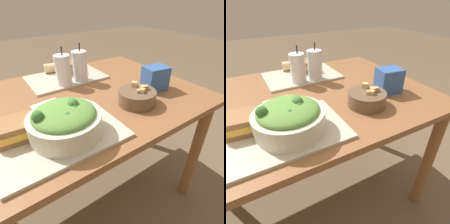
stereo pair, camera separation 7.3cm
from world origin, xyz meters
TOP-DOWN VIEW (x-y plane):
  - ground_plane at (0.00, 0.00)m, footprint 12.00×12.00m
  - dining_table at (0.00, 0.00)m, footprint 1.34×0.89m
  - tray_near at (-0.13, -0.25)m, footprint 0.43×0.30m
  - tray_far at (0.11, 0.25)m, footprint 0.43×0.30m
  - salad_bowl at (-0.11, -0.25)m, footprint 0.25×0.25m
  - soup_bowl at (0.25, -0.22)m, footprint 0.17×0.17m
  - sandwich_near at (-0.26, -0.17)m, footprint 0.13×0.12m
  - baguette_near at (-0.18, -0.13)m, footprint 0.13×0.06m
  - sandwich_far at (0.16, 0.31)m, footprint 0.15×0.14m
  - baguette_far at (0.08, 0.37)m, footprint 0.12×0.08m
  - drink_cup_dark at (0.06, 0.15)m, footprint 0.08×0.08m
  - drink_cup_red at (0.16, 0.15)m, footprint 0.08×0.08m
  - chip_bag at (0.43, -0.16)m, footprint 0.13×0.11m
  - napkin_folded at (-0.09, 0.00)m, footprint 0.14×0.10m

SIDE VIEW (x-z plane):
  - ground_plane at x=0.00m, z-range 0.00..0.00m
  - dining_table at x=0.00m, z-range 0.28..1.04m
  - napkin_folded at x=-0.09m, z-range 0.76..0.76m
  - tray_near at x=-0.13m, z-range 0.76..0.77m
  - tray_far at x=0.11m, z-range 0.76..0.77m
  - soup_bowl at x=0.25m, z-range 0.75..0.84m
  - baguette_far at x=0.08m, z-range 0.77..0.83m
  - baguette_near at x=-0.18m, z-range 0.77..0.83m
  - sandwich_near at x=-0.26m, z-range 0.77..0.84m
  - sandwich_far at x=0.16m, z-range 0.77..0.84m
  - chip_bag at x=0.43m, z-range 0.76..0.88m
  - salad_bowl at x=-0.11m, z-range 0.76..0.89m
  - drink_cup_dark at x=0.06m, z-range 0.75..0.95m
  - drink_cup_red at x=0.16m, z-range 0.75..0.95m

